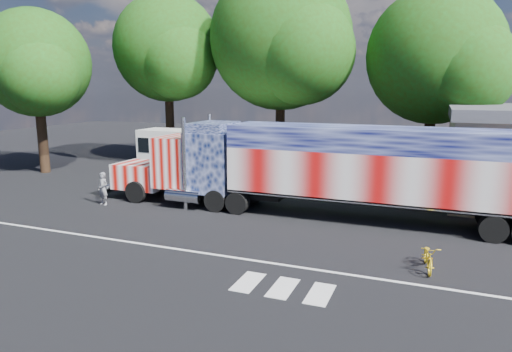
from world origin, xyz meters
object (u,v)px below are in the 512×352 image
at_px(coach_bus, 215,154).
at_px(tree_n_mid, 283,39).
at_px(bicycle, 428,257).
at_px(tree_nw_a, 169,49).
at_px(tree_ne_a, 437,57).
at_px(tree_w_a, 37,64).
at_px(semi_truck, 323,167).
at_px(woman, 103,189).

xyz_separation_m(coach_bus, tree_n_mid, (3.07, 5.32, 7.99)).
relative_size(bicycle, tree_n_mid, 0.12).
bearing_deg(tree_nw_a, coach_bus, -36.65).
xyz_separation_m(tree_n_mid, tree_ne_a, (10.69, 0.40, -1.48)).
xyz_separation_m(tree_nw_a, tree_w_a, (-6.29, -7.37, -1.39)).
bearing_deg(coach_bus, tree_n_mid, 60.03).
distance_m(tree_n_mid, tree_w_a, 17.73).
xyz_separation_m(semi_truck, tree_n_mid, (-6.01, 11.73, 7.23)).
height_order(semi_truck, tree_n_mid, tree_n_mid).
bearing_deg(tree_nw_a, woman, -73.44).
relative_size(woman, tree_n_mid, 0.12).
distance_m(woman, tree_n_mid, 17.38).
height_order(tree_ne_a, tree_w_a, tree_ne_a).
bearing_deg(bicycle, tree_ne_a, 83.41).
relative_size(coach_bus, bicycle, 6.21).
bearing_deg(tree_ne_a, woman, -138.40).
relative_size(tree_nw_a, tree_n_mid, 0.91).
bearing_deg(tree_nw_a, tree_n_mid, 3.45).
height_order(woman, tree_n_mid, tree_n_mid).
bearing_deg(semi_truck, tree_w_a, 170.11).
relative_size(coach_bus, tree_n_mid, 0.75).
bearing_deg(semi_truck, tree_n_mid, 117.12).
bearing_deg(tree_ne_a, semi_truck, -111.11).
bearing_deg(tree_nw_a, bicycle, -38.74).
xyz_separation_m(bicycle, tree_w_a, (-26.76, 9.06, 7.36)).
bearing_deg(coach_bus, tree_nw_a, 143.35).
bearing_deg(tree_w_a, semi_truck, -9.89).
distance_m(tree_nw_a, tree_n_mid, 9.48).
distance_m(coach_bus, tree_n_mid, 10.08).
relative_size(coach_bus, tree_ne_a, 0.88).
height_order(woman, tree_nw_a, tree_nw_a).
bearing_deg(bicycle, semi_truck, 125.92).
bearing_deg(tree_ne_a, bicycle, -88.92).
relative_size(semi_truck, tree_nw_a, 1.65).
bearing_deg(tree_n_mid, semi_truck, -62.88).
relative_size(semi_truck, bicycle, 12.37).
relative_size(tree_nw_a, tree_ne_a, 1.06).
height_order(bicycle, tree_n_mid, tree_n_mid).
bearing_deg(tree_n_mid, tree_w_a, -153.23).
height_order(semi_truck, tree_w_a, tree_w_a).
distance_m(bicycle, tree_ne_a, 19.04).
bearing_deg(tree_w_a, tree_n_mid, 26.77).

